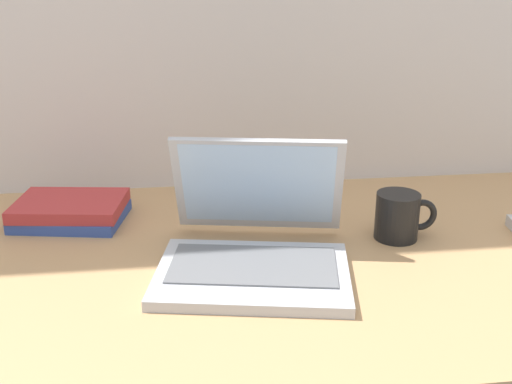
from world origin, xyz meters
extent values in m
cube|color=tan|center=(0.00, 0.00, 0.01)|extent=(1.60, 0.76, 0.03)
cube|color=#B2B5BA|center=(-0.03, -0.08, 0.04)|extent=(0.35, 0.27, 0.02)
cube|color=slate|center=(-0.03, -0.07, 0.05)|extent=(0.29, 0.19, 0.00)
cube|color=#B2B5BA|center=(-0.01, 0.06, 0.14)|extent=(0.31, 0.14, 0.19)
cube|color=#A5C6EA|center=(-0.01, 0.05, 0.14)|extent=(0.28, 0.12, 0.16)
cylinder|color=black|center=(0.25, 0.05, 0.07)|extent=(0.08, 0.08, 0.09)
torus|color=black|center=(0.30, 0.05, 0.07)|extent=(0.06, 0.01, 0.06)
cylinder|color=brown|center=(0.25, 0.05, 0.11)|extent=(0.07, 0.07, 0.00)
cube|color=#334C99|center=(-0.36, 0.20, 0.04)|extent=(0.23, 0.19, 0.02)
cube|color=#B23333|center=(-0.36, 0.20, 0.06)|extent=(0.23, 0.18, 0.02)
camera|label=1|loc=(-0.14, -0.96, 0.51)|focal=43.23mm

